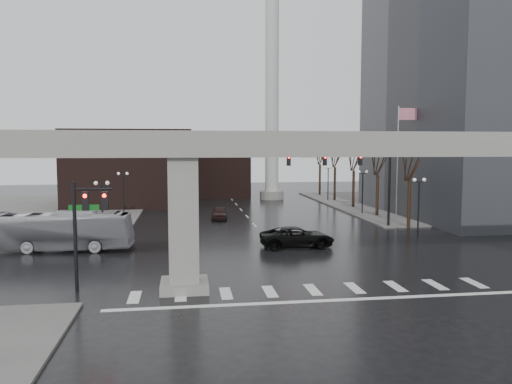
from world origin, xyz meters
The scene contains 25 objects.
ground centered at (0.00, 0.00, 0.00)m, with size 160.00×160.00×0.00m, color black.
sidewalk_ne centered at (26.00, 36.00, 0.07)m, with size 28.00×36.00×0.15m, color slate.
sidewalk_nw centered at (-26.00, 36.00, 0.07)m, with size 28.00×36.00×0.15m, color slate.
elevated_guideway centered at (1.26, 0.00, 6.88)m, with size 48.00×2.60×8.70m.
office_tower centered at (28.00, 26.00, 21.00)m, with size 22.00×26.00×42.00m, color slate.
building_far_left centered at (-14.00, 42.00, 5.00)m, with size 16.00×14.00×10.00m, color black.
building_far_mid centered at (-2.00, 52.00, 4.00)m, with size 10.00×10.00×8.00m, color black.
smokestack centered at (6.00, 46.00, 13.35)m, with size 3.60×3.60×30.00m.
signal_mast_arm centered at (8.99, 18.80, 5.83)m, with size 12.12×0.43×8.00m.
signal_left_pole centered at (-12.25, 0.50, 4.07)m, with size 2.30×0.30×6.00m.
flagpole_assembly centered at (15.29, 22.00, 7.53)m, with size 2.06×0.12×12.00m.
lamp_right_0 centered at (13.50, 14.00, 3.47)m, with size 1.22×0.32×5.11m.
lamp_right_1 centered at (13.50, 28.00, 3.47)m, with size 1.22×0.32×5.11m.
lamp_right_2 centered at (13.50, 42.00, 3.47)m, with size 1.22×0.32×5.11m.
lamp_left_0 centered at (-13.50, 14.00, 3.47)m, with size 1.22×0.32×5.11m.
lamp_left_1 centered at (-13.50, 28.00, 3.47)m, with size 1.22×0.32×5.11m.
lamp_left_2 centered at (-13.50, 42.00, 3.47)m, with size 1.22×0.32×5.11m.
tree_right_0 centered at (14.53, 18.02, 2.79)m, with size 1.09×1.58×7.50m.
tree_right_1 centered at (14.53, 26.02, 2.85)m, with size 1.09×1.61×7.67m.
tree_right_2 centered at (14.53, 34.02, 2.91)m, with size 1.10×1.63×7.85m.
tree_right_3 centered at (14.53, 42.02, 2.98)m, with size 1.11×1.66×8.02m.
tree_right_4 centered at (14.53, 50.02, 3.04)m, with size 1.12×1.69×8.19m.
pickup_truck centered at (1.75, 10.48, 0.81)m, with size 2.67×5.80×1.61m, color black.
city_bus centered at (-16.28, 11.84, 1.49)m, with size 2.50×10.68×2.98m, color silver.
far_car centered at (-3.22, 26.36, 0.70)m, with size 1.65×4.10×1.40m, color black.
Camera 1 is at (-6.93, -27.15, 7.90)m, focal length 35.00 mm.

